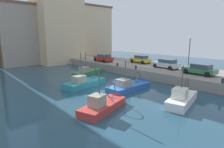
{
  "coord_description": "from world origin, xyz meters",
  "views": [
    {
      "loc": [
        -14.62,
        -16.56,
        6.19
      ],
      "look_at": [
        2.1,
        1.62,
        1.2
      ],
      "focal_mm": 30.71,
      "sensor_mm": 36.0,
      "label": 1
    }
  ],
  "objects_px": {
    "fishing_boat_white": "(182,102)",
    "mooring_bollard_mid": "(136,67)",
    "fishing_boat_teal": "(87,85)",
    "mooring_bollard_north": "(117,64)",
    "fishing_boat_blue": "(131,88)",
    "parked_car_silver": "(166,64)",
    "mooring_bollard_south": "(223,81)",
    "quay_streetlamp": "(190,47)",
    "parked_car_yellow": "(141,59)",
    "parked_car_red": "(103,58)",
    "fishing_boat_green": "(89,73)",
    "fishing_boat_red": "(105,107)",
    "parked_car_green": "(200,69)"
  },
  "relations": [
    {
      "from": "fishing_boat_red",
      "to": "parked_car_green",
      "type": "relative_size",
      "value": 1.41
    },
    {
      "from": "parked_car_yellow",
      "to": "parked_car_silver",
      "type": "relative_size",
      "value": 0.93
    },
    {
      "from": "mooring_bollard_north",
      "to": "fishing_boat_blue",
      "type": "bearing_deg",
      "value": -124.46
    },
    {
      "from": "mooring_bollard_north",
      "to": "quay_streetlamp",
      "type": "relative_size",
      "value": 0.11
    },
    {
      "from": "fishing_boat_green",
      "to": "fishing_boat_teal",
      "type": "xyz_separation_m",
      "value": [
        -4.58,
        -5.86,
        -0.0
      ]
    },
    {
      "from": "fishing_boat_green",
      "to": "mooring_bollard_south",
      "type": "height_order",
      "value": "fishing_boat_green"
    },
    {
      "from": "fishing_boat_white",
      "to": "mooring_bollard_south",
      "type": "xyz_separation_m",
      "value": [
        5.65,
        -1.48,
        1.34
      ]
    },
    {
      "from": "parked_car_red",
      "to": "mooring_bollard_south",
      "type": "height_order",
      "value": "parked_car_red"
    },
    {
      "from": "fishing_boat_green",
      "to": "fishing_boat_red",
      "type": "bearing_deg",
      "value": -120.7
    },
    {
      "from": "fishing_boat_white",
      "to": "mooring_bollard_south",
      "type": "bearing_deg",
      "value": -14.66
    },
    {
      "from": "fishing_boat_blue",
      "to": "fishing_boat_teal",
      "type": "relative_size",
      "value": 0.97
    },
    {
      "from": "fishing_boat_blue",
      "to": "mooring_bollard_mid",
      "type": "relative_size",
      "value": 11.76
    },
    {
      "from": "fishing_boat_blue",
      "to": "quay_streetlamp",
      "type": "height_order",
      "value": "quay_streetlamp"
    },
    {
      "from": "parked_car_silver",
      "to": "quay_streetlamp",
      "type": "distance_m",
      "value": 4.04
    },
    {
      "from": "parked_car_yellow",
      "to": "quay_streetlamp",
      "type": "distance_m",
      "value": 9.46
    },
    {
      "from": "fishing_boat_green",
      "to": "quay_streetlamp",
      "type": "relative_size",
      "value": 1.35
    },
    {
      "from": "quay_streetlamp",
      "to": "parked_car_green",
      "type": "bearing_deg",
      "value": -133.51
    },
    {
      "from": "fishing_boat_white",
      "to": "parked_car_red",
      "type": "xyz_separation_m",
      "value": [
        7.54,
        20.38,
        1.78
      ]
    },
    {
      "from": "fishing_boat_blue",
      "to": "mooring_bollard_north",
      "type": "distance_m",
      "value": 9.78
    },
    {
      "from": "fishing_boat_teal",
      "to": "quay_streetlamp",
      "type": "height_order",
      "value": "quay_streetlamp"
    },
    {
      "from": "fishing_boat_teal",
      "to": "mooring_bollard_north",
      "type": "relative_size",
      "value": 12.15
    },
    {
      "from": "parked_car_yellow",
      "to": "fishing_boat_green",
      "type": "bearing_deg",
      "value": 163.81
    },
    {
      "from": "mooring_bollard_mid",
      "to": "parked_car_green",
      "type": "bearing_deg",
      "value": -70.86
    },
    {
      "from": "fishing_boat_blue",
      "to": "fishing_boat_white",
      "type": "relative_size",
      "value": 1.06
    },
    {
      "from": "fishing_boat_blue",
      "to": "fishing_boat_teal",
      "type": "bearing_deg",
      "value": 123.79
    },
    {
      "from": "parked_car_silver",
      "to": "fishing_boat_blue",
      "type": "bearing_deg",
      "value": -172.9
    },
    {
      "from": "parked_car_red",
      "to": "mooring_bollard_mid",
      "type": "height_order",
      "value": "parked_car_red"
    },
    {
      "from": "fishing_boat_red",
      "to": "parked_car_red",
      "type": "height_order",
      "value": "fishing_boat_red"
    },
    {
      "from": "mooring_bollard_south",
      "to": "quay_streetlamp",
      "type": "relative_size",
      "value": 0.11
    },
    {
      "from": "parked_car_silver",
      "to": "mooring_bollard_south",
      "type": "bearing_deg",
      "value": -112.73
    },
    {
      "from": "parked_car_red",
      "to": "mooring_bollard_mid",
      "type": "relative_size",
      "value": 7.88
    },
    {
      "from": "fishing_boat_blue",
      "to": "mooring_bollard_south",
      "type": "bearing_deg",
      "value": -55.67
    },
    {
      "from": "fishing_boat_red",
      "to": "mooring_bollard_north",
      "type": "relative_size",
      "value": 10.82
    },
    {
      "from": "parked_car_silver",
      "to": "mooring_bollard_mid",
      "type": "height_order",
      "value": "parked_car_silver"
    },
    {
      "from": "parked_car_silver",
      "to": "mooring_bollard_south",
      "type": "height_order",
      "value": "parked_car_silver"
    },
    {
      "from": "parked_car_yellow",
      "to": "mooring_bollard_south",
      "type": "height_order",
      "value": "parked_car_yellow"
    },
    {
      "from": "fishing_boat_blue",
      "to": "parked_car_green",
      "type": "relative_size",
      "value": 1.53
    },
    {
      "from": "parked_car_silver",
      "to": "mooring_bollard_mid",
      "type": "xyz_separation_m",
      "value": [
        -3.85,
        2.82,
        -0.46
      ]
    },
    {
      "from": "fishing_boat_blue",
      "to": "fishing_boat_white",
      "type": "distance_m",
      "value": 6.54
    },
    {
      "from": "fishing_boat_white",
      "to": "parked_car_yellow",
      "type": "height_order",
      "value": "fishing_boat_white"
    },
    {
      "from": "fishing_boat_white",
      "to": "parked_car_red",
      "type": "relative_size",
      "value": 1.41
    },
    {
      "from": "parked_car_silver",
      "to": "mooring_bollard_south",
      "type": "xyz_separation_m",
      "value": [
        -3.85,
        -9.18,
        -0.46
      ]
    },
    {
      "from": "fishing_boat_blue",
      "to": "fishing_boat_teal",
      "type": "height_order",
      "value": "fishing_boat_teal"
    },
    {
      "from": "mooring_bollard_mid",
      "to": "mooring_bollard_north",
      "type": "xyz_separation_m",
      "value": [
        0.0,
        4.0,
        0.0
      ]
    },
    {
      "from": "fishing_boat_teal",
      "to": "parked_car_yellow",
      "type": "relative_size",
      "value": 1.67
    },
    {
      "from": "fishing_boat_blue",
      "to": "fishing_boat_red",
      "type": "height_order",
      "value": "fishing_boat_blue"
    },
    {
      "from": "fishing_boat_green",
      "to": "fishing_boat_white",
      "type": "relative_size",
      "value": 1.07
    },
    {
      "from": "fishing_boat_white",
      "to": "parked_car_yellow",
      "type": "bearing_deg",
      "value": 51.55
    },
    {
      "from": "fishing_boat_white",
      "to": "mooring_bollard_mid",
      "type": "xyz_separation_m",
      "value": [
        5.65,
        10.52,
        1.34
      ]
    },
    {
      "from": "mooring_bollard_north",
      "to": "quay_streetlamp",
      "type": "distance_m",
      "value": 11.37
    }
  ]
}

